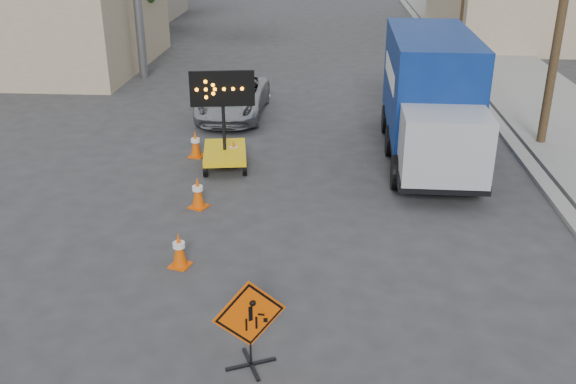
# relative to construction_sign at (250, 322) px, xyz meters

# --- Properties ---
(ground) EXTENTS (100.00, 100.00, 0.00)m
(ground) POSITION_rel_construction_sign_xyz_m (-0.41, 0.89, -0.82)
(ground) COLOR #2D2D30
(ground) RESTS_ON ground
(curb_right) EXTENTS (0.40, 60.00, 0.12)m
(curb_right) POSITION_rel_construction_sign_xyz_m (6.79, 15.89, -0.76)
(curb_right) COLOR gray
(curb_right) RESTS_ON ground
(sidewalk_right) EXTENTS (4.00, 60.00, 0.15)m
(sidewalk_right) POSITION_rel_construction_sign_xyz_m (9.09, 15.89, -0.74)
(sidewalk_right) COLOR gray
(sidewalk_right) RESTS_ON ground
(construction_sign) EXTENTS (1.08, 0.78, 1.54)m
(construction_sign) POSITION_rel_construction_sign_xyz_m (0.00, 0.00, 0.00)
(construction_sign) COLOR black
(construction_sign) RESTS_ON ground
(arrow_board) EXTENTS (1.72, 2.07, 2.73)m
(arrow_board) POSITION_rel_construction_sign_xyz_m (-1.74, 8.50, -0.20)
(arrow_board) COLOR yellow
(arrow_board) RESTS_ON ground
(pickup_truck) EXTENTS (2.21, 4.65, 1.28)m
(pickup_truck) POSITION_rel_construction_sign_xyz_m (-2.21, 13.45, -0.17)
(pickup_truck) COLOR #A5A7AC
(pickup_truck) RESTS_ON ground
(box_truck) EXTENTS (2.44, 7.31, 3.46)m
(box_truck) POSITION_rel_construction_sign_xyz_m (3.97, 9.73, 0.75)
(box_truck) COLOR black
(box_truck) RESTS_ON ground
(cone_a) EXTENTS (0.48, 0.48, 0.76)m
(cone_a) POSITION_rel_construction_sign_xyz_m (-1.79, 2.98, -0.44)
(cone_a) COLOR #D84B04
(cone_a) RESTS_ON ground
(cone_b) EXTENTS (0.53, 0.53, 0.79)m
(cone_b) POSITION_rel_construction_sign_xyz_m (-1.97, 5.79, -0.42)
(cone_b) COLOR #D84B04
(cone_b) RESTS_ON ground
(cone_c) EXTENTS (0.49, 0.49, 0.74)m
(cone_c) POSITION_rel_construction_sign_xyz_m (-1.52, 8.73, -0.45)
(cone_c) COLOR #D84B04
(cone_c) RESTS_ON ground
(cone_d) EXTENTS (0.46, 0.46, 0.79)m
(cone_d) POSITION_rel_construction_sign_xyz_m (-2.72, 9.26, -0.42)
(cone_d) COLOR #D84B04
(cone_d) RESTS_ON ground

